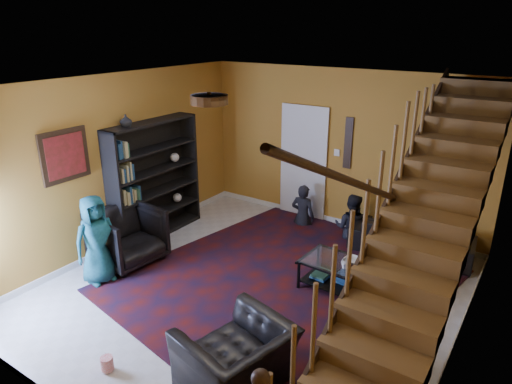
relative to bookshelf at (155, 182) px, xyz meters
The scene contains 21 objects.
floor 2.66m from the bookshelf, 14.01° to the right, with size 5.50×5.50×0.00m, color beige.
room 1.59m from the bookshelf, 34.27° to the left, with size 5.50×5.50×5.50m.
staircase 4.59m from the bookshelf, ahead, with size 0.95×5.02×3.18m.
bookshelf is the anchor object (origin of this frame).
door 2.73m from the bookshelf, 51.26° to the left, with size 0.82×0.05×2.05m, color silver.
framed_picture 1.70m from the bookshelf, 96.28° to the right, with size 0.04×0.74×0.74m, color maroon.
wall_hanging 3.38m from the bookshelf, 39.82° to the left, with size 0.14×0.03×0.90m, color black.
ceiling_fixture 3.30m from the bookshelf, 30.20° to the right, with size 0.40×0.40×0.10m, color #3F2814.
rug 2.81m from the bookshelf, ahead, with size 3.80×4.34×0.02m, color #420E0B.
sofa 4.31m from the bookshelf, 23.53° to the left, with size 1.88×0.74×0.55m, color black.
armchair_left 1.18m from the bookshelf, 70.29° to the right, with size 0.92×0.95×0.86m, color black.
armchair_right 3.96m from the bookshelf, 33.53° to the right, with size 1.04×0.91×0.68m, color black.
person_adult_a 2.72m from the bookshelf, 42.29° to the left, with size 0.44×0.29×1.22m, color black.
person_adult_b 3.46m from the bookshelf, 31.36° to the left, with size 0.60×0.47×1.23m, color black.
person_child 1.70m from the bookshelf, 74.23° to the right, with size 0.64×0.42×1.31m, color #1B646A.
coffee_table 3.53m from the bookshelf, ahead, with size 1.16×0.72×0.43m.
cup_a 3.54m from the bookshelf, ahead, with size 0.13×0.13×0.10m, color #999999.
cup_b 3.54m from the bookshelf, ahead, with size 0.11×0.11×0.10m, color #999999.
bowl 3.58m from the bookshelf, ahead, with size 0.23×0.23×0.06m, color #999999.
vase 1.24m from the bookshelf, 90.00° to the right, with size 0.18×0.18×0.19m, color #999999.
popcorn_bucket 3.52m from the bookshelf, 54.11° to the right, with size 0.13×0.13×0.15m, color red.
Camera 1 is at (3.09, -4.53, 3.49)m, focal length 32.00 mm.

